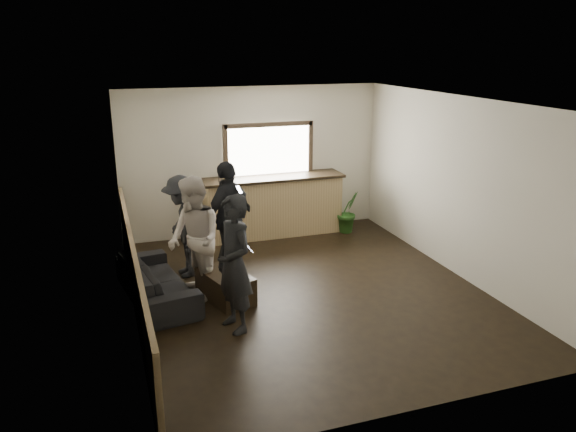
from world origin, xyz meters
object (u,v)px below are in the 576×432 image
object	(u,v)px
cup_a	(209,269)
person_a	(234,264)
sofa	(157,281)
person_c	(183,227)
bar_counter	(273,202)
potted_plant	(348,212)
person_b	(194,239)
coffee_table	(225,286)
cup_b	(238,273)
person_d	(229,216)

from	to	relation	value
cup_a	person_a	world-z (taller)	person_a
sofa	person_c	size ratio (longest dim) A/B	1.19
bar_counter	potted_plant	size ratio (longest dim) A/B	3.31
cup_a	person_b	world-z (taller)	person_b
sofa	coffee_table	bearing A→B (deg)	-119.47
cup_b	person_a	size ratio (longest dim) A/B	0.05
coffee_table	person_c	world-z (taller)	person_c
potted_plant	bar_counter	bearing A→B (deg)	166.65
cup_a	person_d	size ratio (longest dim) A/B	0.06
coffee_table	cup_a	xyz separation A→B (m)	(-0.20, 0.12, 0.25)
bar_counter	potted_plant	world-z (taller)	bar_counter
person_a	person_d	distance (m)	2.04
coffee_table	person_c	bearing A→B (deg)	110.48
cup_b	person_d	xyz separation A→B (m)	(0.18, 1.27, 0.45)
coffee_table	person_b	xyz separation A→B (m)	(-0.38, 0.20, 0.69)
bar_counter	coffee_table	bearing A→B (deg)	-120.68
person_b	cup_b	bearing A→B (deg)	42.19
bar_counter	person_d	size ratio (longest dim) A/B	1.50
person_b	cup_a	bearing A→B (deg)	52.58
coffee_table	person_d	world-z (taller)	person_d
sofa	person_d	world-z (taller)	person_d
potted_plant	person_a	bearing A→B (deg)	-134.07
bar_counter	person_d	xyz separation A→B (m)	(-1.19, -1.45, 0.26)
person_a	person_b	bearing A→B (deg)	-178.84
person_c	person_d	size ratio (longest dim) A/B	0.90
cup_b	person_d	distance (m)	1.35
cup_a	person_b	distance (m)	0.49
person_b	person_d	bearing A→B (deg)	127.75
bar_counter	person_b	size ratio (longest dim) A/B	1.51
bar_counter	cup_a	distance (m)	2.99
potted_plant	person_b	xyz separation A→B (m)	(-3.33, -2.02, 0.49)
person_b	person_c	size ratio (longest dim) A/B	1.10
person_b	person_c	world-z (taller)	person_b
person_a	person_d	size ratio (longest dim) A/B	1.00
person_a	sofa	bearing A→B (deg)	-159.78
bar_counter	potted_plant	bearing A→B (deg)	-13.35
bar_counter	person_d	distance (m)	1.89
sofa	coffee_table	distance (m)	0.99
cup_a	potted_plant	world-z (taller)	potted_plant
cup_a	potted_plant	xyz separation A→B (m)	(3.15, 2.10, -0.04)
bar_counter	person_d	bearing A→B (deg)	-129.39
bar_counter	cup_b	world-z (taller)	bar_counter
potted_plant	person_d	world-z (taller)	person_d
cup_b	person_d	world-z (taller)	person_d
person_d	coffee_table	bearing A→B (deg)	34.92
cup_b	person_b	world-z (taller)	person_b
bar_counter	cup_b	distance (m)	3.04
person_b	person_a	bearing A→B (deg)	1.78
bar_counter	cup_b	size ratio (longest dim) A/B	28.26
potted_plant	person_d	xyz separation A→B (m)	(-2.61, -1.11, 0.49)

